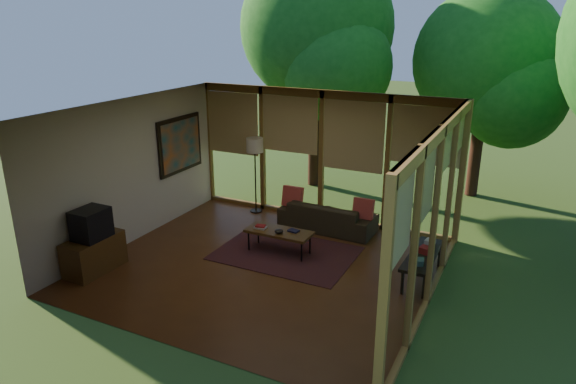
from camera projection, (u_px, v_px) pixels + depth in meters
The scene contains 25 objects.
floor at pixel (264, 266), 8.79m from camera, with size 5.50×5.50×0.00m, color brown.
ceiling at pixel (261, 109), 7.92m from camera, with size 5.50×5.50×0.00m, color white.
wall_left at pixel (133, 171), 9.50m from camera, with size 0.04×5.00×2.70m, color beige.
wall_front at pixel (163, 251), 6.23m from camera, with size 5.50×0.04×2.70m, color beige.
window_wall_back at pixel (321, 157), 10.48m from camera, with size 5.50×0.12×2.70m, color olive.
window_wall_right at pixel (434, 220), 7.21m from camera, with size 0.12×5.00×2.70m, color olive.
tree_nw at pixel (317, 28), 11.96m from camera, with size 3.58×3.58×5.61m.
tree_ne at pixel (487, 61), 11.36m from camera, with size 3.22×3.22×4.75m.
rug at pixel (286, 253), 9.27m from camera, with size 2.42×1.72×0.01m, color maroon.
sofa at pixel (327, 216), 10.25m from camera, with size 1.91×0.75×0.56m, color #312918.
pillow_left at pixel (293, 197), 10.42m from camera, with size 0.41×0.14×0.41m, color #9B0F0E.
pillow_right at pixel (363, 209), 9.80m from camera, with size 0.39×0.13×0.39m, color #9B0F0E.
ct_book_lower at pixel (261, 227), 9.28m from camera, with size 0.21×0.16×0.03m, color #B9B1A7.
ct_book_upper at pixel (261, 226), 9.27m from camera, with size 0.17×0.13×0.03m, color maroon.
ct_book_side at pixel (293, 231), 9.14m from camera, with size 0.18×0.14×0.03m, color black.
ct_bowl at pixel (279, 231), 9.06m from camera, with size 0.16×0.16×0.07m, color black.
media_cabinet at pixel (94, 254), 8.56m from camera, with size 0.50×1.00×0.60m, color #583918.
television at pixel (91, 224), 8.37m from camera, with size 0.45×0.55×0.50m, color black.
console_book_a at pixel (410, 260), 7.90m from camera, with size 0.24×0.18×0.09m, color #30544D.
console_book_b at pixel (417, 248), 8.28m from camera, with size 0.23×0.17×0.10m, color maroon.
console_book_c at pixel (422, 240), 8.63m from camera, with size 0.24×0.18×0.07m, color #B9B1A7.
floor_lamp at pixel (255, 149), 10.82m from camera, with size 0.36×0.36×1.65m.
coffee_table at pixel (279, 232), 9.19m from camera, with size 1.20×0.50×0.43m.
side_console at pixel (415, 255), 8.27m from camera, with size 0.60×1.40×0.46m.
wall_painting at pixel (180, 145), 10.61m from camera, with size 0.06×1.35×1.15m.
Camera 1 is at (3.86, -6.91, 4.04)m, focal length 32.00 mm.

